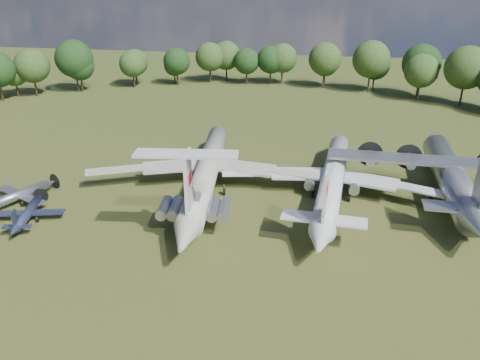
% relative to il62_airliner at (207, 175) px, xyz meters
% --- Properties ---
extents(ground, '(300.00, 300.00, 0.00)m').
position_rel_il62_airliner_xyz_m(ground, '(-0.01, -3.22, -2.57)').
color(ground, '#224316').
rests_on(ground, ground).
extents(il62_airliner, '(46.40, 56.92, 5.14)m').
position_rel_il62_airliner_xyz_m(il62_airliner, '(0.00, 0.00, 0.00)').
color(il62_airliner, silver).
rests_on(il62_airliner, ground).
extents(tu104_jet, '(39.54, 50.60, 4.80)m').
position_rel_il62_airliner_xyz_m(tu104_jet, '(20.37, 0.85, -0.17)').
color(tu104_jet, silver).
rests_on(tu104_jet, ground).
extents(an12_transport, '(40.20, 44.61, 5.71)m').
position_rel_il62_airliner_xyz_m(an12_transport, '(38.87, 4.07, 0.29)').
color(an12_transport, '#A6AAAF').
rests_on(an12_transport, ground).
extents(small_prop_west, '(13.09, 15.71, 2.00)m').
position_rel_il62_airliner_xyz_m(small_prop_west, '(-22.72, -15.52, -1.57)').
color(small_prop_west, black).
rests_on(small_prop_west, ground).
extents(small_prop_northwest, '(16.13, 18.12, 2.19)m').
position_rel_il62_airliner_xyz_m(small_prop_northwest, '(-27.58, -10.50, -1.47)').
color(small_prop_northwest, '#989BA0').
rests_on(small_prop_northwest, ground).
extents(person_on_il62, '(0.67, 0.44, 1.82)m').
position_rel_il62_airliner_xyz_m(person_on_il62, '(1.76, -14.28, 3.48)').
color(person_on_il62, olive).
rests_on(person_on_il62, il62_airliner).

